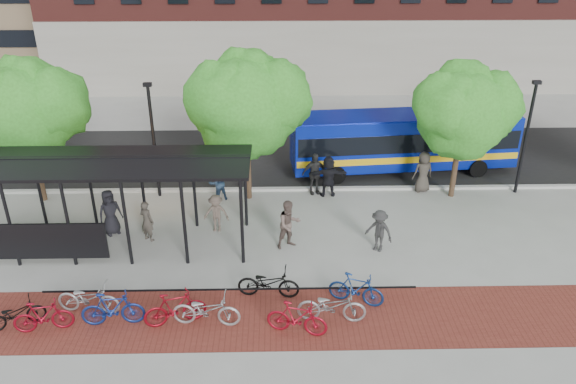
{
  "coord_description": "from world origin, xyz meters",
  "views": [
    {
      "loc": [
        -1.76,
        -18.89,
        11.26
      ],
      "look_at": [
        -1.34,
        0.59,
        1.6
      ],
      "focal_mm": 35.0,
      "sensor_mm": 36.0,
      "label": 1
    }
  ],
  "objects_px": {
    "bus": "(403,138)",
    "tree_a": "(27,106)",
    "pedestrian_8": "(289,224)",
    "bike_0": "(15,314)",
    "pedestrian_5": "(328,176)",
    "bike_11": "(356,289)",
    "pedestrian_6": "(423,172)",
    "bike_3": "(113,309)",
    "pedestrian_3": "(216,213)",
    "pedestrian_9": "(379,231)",
    "tree_b": "(248,100)",
    "tree_c": "(465,108)",
    "bus_shelter": "(99,172)",
    "bike_8": "(268,283)",
    "bike_10": "(332,306)",
    "pedestrian_4": "(314,174)",
    "bike_1": "(43,316)",
    "lamp_post_right": "(526,135)",
    "bike_2": "(88,298)",
    "bike_5": "(175,308)",
    "pedestrian_0": "(110,212)",
    "bike_6": "(206,310)",
    "bike_9": "(297,318)",
    "pedestrian_2": "(217,182)",
    "pedestrian_1": "(147,221)",
    "lamp_post_left": "(153,138)"
  },
  "relations": [
    {
      "from": "tree_c",
      "to": "lamp_post_left",
      "type": "relative_size",
      "value": 1.16
    },
    {
      "from": "tree_c",
      "to": "bike_5",
      "type": "xyz_separation_m",
      "value": [
        -10.98,
        -8.53,
        -3.48
      ]
    },
    {
      "from": "bike_6",
      "to": "pedestrian_6",
      "type": "distance_m",
      "value": 12.56
    },
    {
      "from": "bike_1",
      "to": "bike_10",
      "type": "relative_size",
      "value": 0.83
    },
    {
      "from": "bus",
      "to": "tree_a",
      "type": "bearing_deg",
      "value": -175.42
    },
    {
      "from": "pedestrian_4",
      "to": "pedestrian_9",
      "type": "height_order",
      "value": "pedestrian_4"
    },
    {
      "from": "bike_5",
      "to": "pedestrian_8",
      "type": "distance_m",
      "value": 5.65
    },
    {
      "from": "bike_10",
      "to": "pedestrian_0",
      "type": "distance_m",
      "value": 9.79
    },
    {
      "from": "pedestrian_9",
      "to": "tree_a",
      "type": "bearing_deg",
      "value": -162.12
    },
    {
      "from": "pedestrian_1",
      "to": "bike_3",
      "type": "bearing_deg",
      "value": 121.2
    },
    {
      "from": "bike_2",
      "to": "pedestrian_6",
      "type": "distance_m",
      "value": 15.01
    },
    {
      "from": "tree_c",
      "to": "bike_2",
      "type": "distance_m",
      "value": 16.27
    },
    {
      "from": "bike_11",
      "to": "pedestrian_6",
      "type": "height_order",
      "value": "pedestrian_6"
    },
    {
      "from": "bike_0",
      "to": "pedestrian_5",
      "type": "distance_m",
      "value": 13.38
    },
    {
      "from": "bike_3",
      "to": "pedestrian_5",
      "type": "relative_size",
      "value": 1.03
    },
    {
      "from": "lamp_post_right",
      "to": "pedestrian_0",
      "type": "height_order",
      "value": "lamp_post_right"
    },
    {
      "from": "tree_a",
      "to": "tree_b",
      "type": "bearing_deg",
      "value": 0.0
    },
    {
      "from": "lamp_post_right",
      "to": "bike_1",
      "type": "distance_m",
      "value": 20.05
    },
    {
      "from": "tree_a",
      "to": "tree_b",
      "type": "distance_m",
      "value": 9.01
    },
    {
      "from": "bike_6",
      "to": "bike_11",
      "type": "xyz_separation_m",
      "value": [
        4.67,
        0.95,
        -0.0
      ]
    },
    {
      "from": "bus",
      "to": "bike_0",
      "type": "relative_size",
      "value": 6.36
    },
    {
      "from": "bike_2",
      "to": "pedestrian_1",
      "type": "distance_m",
      "value": 4.47
    },
    {
      "from": "lamp_post_left",
      "to": "pedestrian_0",
      "type": "distance_m",
      "value": 3.94
    },
    {
      "from": "bike_9",
      "to": "pedestrian_3",
      "type": "bearing_deg",
      "value": 40.37
    },
    {
      "from": "tree_a",
      "to": "pedestrian_9",
      "type": "bearing_deg",
      "value": -17.93
    },
    {
      "from": "bus",
      "to": "pedestrian_8",
      "type": "xyz_separation_m",
      "value": [
        -5.62,
        -6.95,
        -0.7
      ]
    },
    {
      "from": "bus_shelter",
      "to": "pedestrian_6",
      "type": "bearing_deg",
      "value": 18.34
    },
    {
      "from": "tree_c",
      "to": "bike_8",
      "type": "height_order",
      "value": "tree_c"
    },
    {
      "from": "bus",
      "to": "pedestrian_0",
      "type": "height_order",
      "value": "bus"
    },
    {
      "from": "pedestrian_1",
      "to": "pedestrian_5",
      "type": "distance_m",
      "value": 8.09
    },
    {
      "from": "bus_shelter",
      "to": "bike_8",
      "type": "distance_m",
      "value": 7.37
    },
    {
      "from": "bus",
      "to": "bike_3",
      "type": "relative_size",
      "value": 5.64
    },
    {
      "from": "bike_10",
      "to": "bus_shelter",
      "type": "bearing_deg",
      "value": 64.61
    },
    {
      "from": "tree_c",
      "to": "pedestrian_8",
      "type": "relative_size",
      "value": 3.1
    },
    {
      "from": "bike_3",
      "to": "pedestrian_3",
      "type": "bearing_deg",
      "value": -29.02
    },
    {
      "from": "tree_b",
      "to": "pedestrian_4",
      "type": "xyz_separation_m",
      "value": [
        2.8,
        0.35,
        -3.5
      ]
    },
    {
      "from": "bus_shelter",
      "to": "bike_8",
      "type": "xyz_separation_m",
      "value": [
        6.06,
        -3.39,
        -2.47
      ]
    },
    {
      "from": "tree_b",
      "to": "pedestrian_5",
      "type": "distance_m",
      "value": 4.9
    },
    {
      "from": "bus_shelter",
      "to": "bike_6",
      "type": "xyz_separation_m",
      "value": [
        4.2,
        -4.76,
        -2.45
      ]
    },
    {
      "from": "bike_5",
      "to": "pedestrian_5",
      "type": "bearing_deg",
      "value": -48.45
    },
    {
      "from": "bike_2",
      "to": "pedestrian_9",
      "type": "relative_size",
      "value": 1.21
    },
    {
      "from": "bike_10",
      "to": "pedestrian_4",
      "type": "distance_m",
      "value": 8.85
    },
    {
      "from": "pedestrian_3",
      "to": "pedestrian_6",
      "type": "distance_m",
      "value": 9.54
    },
    {
      "from": "pedestrian_6",
      "to": "pedestrian_4",
      "type": "bearing_deg",
      "value": -13.0
    },
    {
      "from": "bike_8",
      "to": "pedestrian_0",
      "type": "distance_m",
      "value": 7.48
    },
    {
      "from": "bike_2",
      "to": "pedestrian_6",
      "type": "relative_size",
      "value": 1.06
    },
    {
      "from": "bike_1",
      "to": "lamp_post_right",
      "type": "bearing_deg",
      "value": -72.89
    },
    {
      "from": "tree_a",
      "to": "pedestrian_2",
      "type": "distance_m",
      "value": 8.29
    },
    {
      "from": "bike_0",
      "to": "bike_9",
      "type": "relative_size",
      "value": 0.92
    },
    {
      "from": "lamp_post_left",
      "to": "bike_9",
      "type": "bearing_deg",
      "value": -58.12
    }
  ]
}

